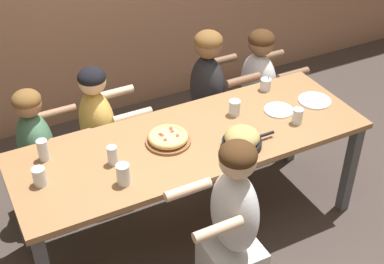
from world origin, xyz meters
The scene contains 18 objects.
ground_plane centered at (0.00, 0.00, 0.00)m, with size 18.00×18.00×0.00m, color #423833.
dining_table centered at (0.00, 0.00, 0.71)m, with size 2.31×0.80×0.79m.
pizza_board_main centered at (-0.15, 0.03, 0.82)m, with size 0.29×0.29×0.06m.
skillet_bowl centered at (0.24, -0.22, 0.85)m, with size 0.36×0.25×0.13m.
empty_plate_a centered at (0.68, 0.01, 0.80)m, with size 0.20×0.20×0.02m.
empty_plate_b centered at (0.98, 0.00, 0.80)m, with size 0.23×0.23×0.02m.
cocktail_glass_blue centered at (0.75, 0.30, 0.83)m, with size 0.08×0.08×0.11m.
drinking_glass_a centered at (-0.54, -0.01, 0.85)m, with size 0.06×0.06×0.12m.
drinking_glass_b centered at (0.38, 0.12, 0.84)m, with size 0.08×0.08×0.11m.
drinking_glass_c centered at (-0.55, -0.21, 0.85)m, with size 0.08×0.08×0.13m.
drinking_glass_d centered at (-0.89, 0.22, 0.85)m, with size 0.07×0.07×0.14m.
drinking_glass_e centered at (-0.97, 0.00, 0.85)m, with size 0.08×0.08×0.11m.
drinking_glass_f centered at (0.70, -0.16, 0.84)m, with size 0.07×0.07×0.11m.
diner_far_left centered at (-0.87, 0.62, 0.48)m, with size 0.51×0.40×1.05m.
diner_near_center centered at (-0.05, -0.62, 0.55)m, with size 0.51×0.40×1.18m.
diner_far_right centered at (0.92, 0.62, 0.51)m, with size 0.51×0.40×1.09m.
diner_far_midright centered at (0.46, 0.62, 0.55)m, with size 0.51×0.40×1.19m.
diner_far_midleft centered at (-0.43, 0.62, 0.50)m, with size 0.51×0.40×1.11m.
Camera 1 is at (-1.26, -2.46, 2.80)m, focal length 50.00 mm.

